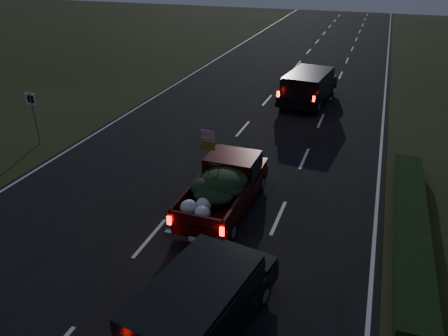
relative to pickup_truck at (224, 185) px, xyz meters
The scene contains 7 objects.
ground 3.13m from the pickup_truck, 123.62° to the right, with size 120.00×120.00×0.00m, color black.
road_asphalt 3.12m from the pickup_truck, 123.62° to the right, with size 14.00×120.00×0.02m, color black.
hedge_row 6.21m from the pickup_truck, ahead, with size 1.00×10.00×0.60m, color black.
route_sign 10.48m from the pickup_truck, 166.03° to the left, with size 0.55×0.08×2.50m.
pickup_truck is the anchor object (origin of this frame).
lead_suv 12.85m from the pickup_truck, 86.82° to the left, with size 2.78×5.55×1.54m.
rear_suv 5.75m from the pickup_truck, 76.75° to the right, with size 2.73×4.93×1.34m.
Camera 1 is at (6.02, -9.99, 8.24)m, focal length 35.00 mm.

